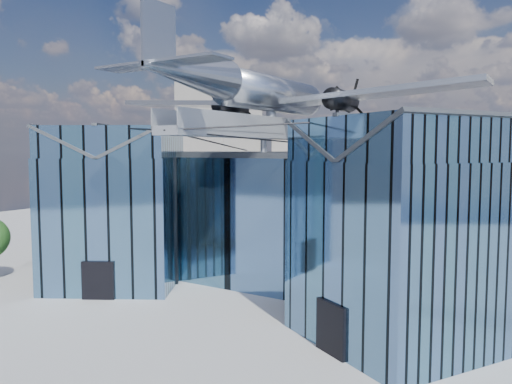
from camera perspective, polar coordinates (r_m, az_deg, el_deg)
The scene contains 4 objects.
ground_plane at distance 33.76m, azimuth -1.86°, elevation -12.52°, with size 120.00×120.00×0.00m, color gray.
museum at distance 37.45m, azimuth 3.12°, elevation -2.11°, with size 32.88×24.50×17.60m.
bg_towers at distance 78.92m, azimuth 20.16°, elevation 4.52°, with size 77.00×24.50×26.00m.
tree_side_w at distance 54.27m, azimuth -21.85°, elevation -2.34°, with size 3.84×3.84×5.32m.
Camera 1 is at (18.09, -26.66, 10.09)m, focal length 35.00 mm.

